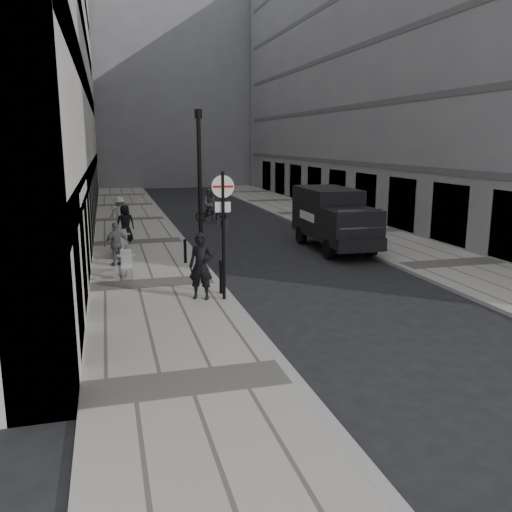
{
  "coord_description": "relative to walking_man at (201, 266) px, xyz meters",
  "views": [
    {
      "loc": [
        -3.32,
        -6.84,
        4.59
      ],
      "look_at": [
        0.68,
        7.66,
        1.4
      ],
      "focal_mm": 38.0,
      "sensor_mm": 36.0,
      "label": 1
    }
  ],
  "objects": [
    {
      "name": "bollard_near",
      "position": [
        0.68,
        0.41,
        -0.49
      ],
      "size": [
        0.13,
        0.13,
        0.95
      ],
      "primitive_type": "cylinder",
      "color": "black",
      "rests_on": "sidewalk"
    },
    {
      "name": "cafe_table_far",
      "position": [
        -1.97,
        7.65,
        -0.52
      ],
      "size": [
        0.68,
        1.54,
        0.88
      ],
      "color": "#ACACAE",
      "rests_on": "sidewalk"
    },
    {
      "name": "cyclist",
      "position": [
        3.29,
        15.9,
        -0.33
      ],
      "size": [
        1.89,
        1.12,
        1.93
      ],
      "rotation": [
        0.0,
        0.0,
        -0.3
      ],
      "color": "black",
      "rests_on": "ground"
    },
    {
      "name": "pedestrian_c",
      "position": [
        -1.75,
        10.0,
        -0.12
      ],
      "size": [
        0.9,
        0.67,
        1.68
      ],
      "primitive_type": "imported",
      "rotation": [
        0.0,
        0.0,
        3.32
      ],
      "color": "black",
      "rests_on": "sidewalk"
    },
    {
      "name": "ground",
      "position": [
        0.83,
        -8.14,
        -1.08
      ],
      "size": [
        120.0,
        120.0,
        0.0
      ],
      "primitive_type": "plane",
      "color": "black",
      "rests_on": "ground"
    },
    {
      "name": "panel_van",
      "position": [
        6.83,
        6.4,
        0.38
      ],
      "size": [
        2.2,
        5.57,
        2.6
      ],
      "rotation": [
        0.0,
        0.0,
        -0.03
      ],
      "color": "black",
      "rests_on": "ground"
    },
    {
      "name": "far_sidewalk",
      "position": [
        9.83,
        9.86,
        -1.02
      ],
      "size": [
        4.0,
        60.0,
        0.12
      ],
      "primitive_type": "cube",
      "color": "gray",
      "rests_on": "ground"
    },
    {
      "name": "building_right",
      "position": [
        14.83,
        16.36,
        8.92
      ],
      "size": [
        6.0,
        45.0,
        20.0
      ],
      "primitive_type": "cube",
      "color": "gray",
      "rests_on": "ground"
    },
    {
      "name": "sign_post",
      "position": [
        0.63,
        -0.19,
        1.38
      ],
      "size": [
        0.63,
        0.13,
        3.66
      ],
      "rotation": [
        0.0,
        0.0,
        -0.12
      ],
      "color": "black",
      "rests_on": "sidewalk"
    },
    {
      "name": "building_left",
      "position": [
        -5.17,
        16.36,
        7.92
      ],
      "size": [
        4.0,
        45.0,
        18.0
      ],
      "primitive_type": "cube",
      "color": "silver",
      "rests_on": "ground"
    },
    {
      "name": "bollard_far",
      "position": [
        0.23,
        4.88,
        -0.54
      ],
      "size": [
        0.11,
        0.11,
        0.84
      ],
      "primitive_type": "cylinder",
      "color": "black",
      "rests_on": "sidewalk"
    },
    {
      "name": "cafe_table_mid",
      "position": [
        -1.97,
        3.29,
        -0.53
      ],
      "size": [
        0.67,
        1.51,
        0.86
      ],
      "color": "#BCBBBE",
      "rests_on": "sidewalk"
    },
    {
      "name": "cafe_table_near",
      "position": [
        -2.18,
        6.57,
        -0.5
      ],
      "size": [
        0.71,
        1.6,
        0.91
      ],
      "color": "silver",
      "rests_on": "sidewalk"
    },
    {
      "name": "walking_man",
      "position": [
        0.0,
        0.0,
        0.0
      ],
      "size": [
        0.83,
        0.71,
        1.93
      ],
      "primitive_type": "imported",
      "rotation": [
        0.0,
        0.0,
        -0.43
      ],
      "color": "black",
      "rests_on": "sidewalk"
    },
    {
      "name": "pedestrian_a",
      "position": [
        -2.24,
        5.09,
        -0.16
      ],
      "size": [
        1.02,
        0.7,
        1.61
      ],
      "primitive_type": "imported",
      "rotation": [
        0.0,
        0.0,
        3.5
      ],
      "color": "#535358",
      "rests_on": "sidewalk"
    },
    {
      "name": "building_far",
      "position": [
        2.33,
        47.86,
        9.92
      ],
      "size": [
        24.0,
        16.0,
        22.0
      ],
      "primitive_type": "cube",
      "color": "gray",
      "rests_on": "ground"
    },
    {
      "name": "pedestrian_b",
      "position": [
        -1.9,
        12.8,
        -0.08
      ],
      "size": [
        1.26,
        0.88,
        1.77
      ],
      "primitive_type": "imported",
      "rotation": [
        0.0,
        0.0,
        2.93
      ],
      "color": "#BCB8AD",
      "rests_on": "sidewalk"
    },
    {
      "name": "sidewalk",
      "position": [
        -1.17,
        9.86,
        -1.02
      ],
      "size": [
        4.0,
        60.0,
        0.12
      ],
      "primitive_type": "cube",
      "color": "gray",
      "rests_on": "ground"
    },
    {
      "name": "lamppost",
      "position": [
        0.63,
        3.66,
        2.11
      ],
      "size": [
        0.25,
        0.25,
        5.54
      ],
      "color": "black",
      "rests_on": "sidewalk"
    }
  ]
}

